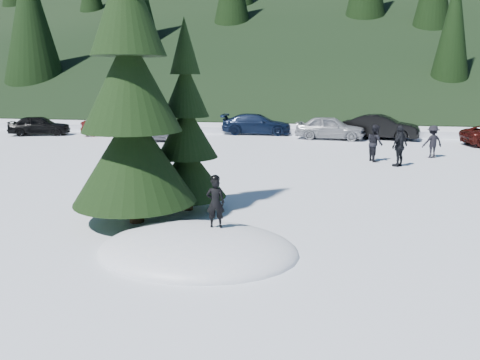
% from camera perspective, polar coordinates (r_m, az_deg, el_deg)
% --- Properties ---
extents(ground, '(200.00, 200.00, 0.00)m').
position_cam_1_polar(ground, '(10.48, -5.15, -8.67)').
color(ground, white).
rests_on(ground, ground).
extents(snow_mound, '(4.48, 3.52, 0.96)m').
position_cam_1_polar(snow_mound, '(10.48, -5.15, -8.67)').
color(snow_mound, white).
rests_on(snow_mound, ground).
extents(forest_hillside, '(200.00, 60.00, 25.00)m').
position_cam_1_polar(forest_hillside, '(64.05, 8.89, 19.97)').
color(forest_hillside, black).
rests_on(forest_hillside, ground).
extents(spruce_tall, '(3.20, 3.20, 8.60)m').
position_cam_1_polar(spruce_tall, '(12.25, -13.17, 10.00)').
color(spruce_tall, black).
rests_on(spruce_tall, ground).
extents(spruce_short, '(2.20, 2.20, 5.37)m').
position_cam_1_polar(spruce_short, '(13.30, -6.51, 5.13)').
color(spruce_short, black).
rests_on(spruce_short, ground).
extents(child_skier, '(0.44, 0.33, 1.12)m').
position_cam_1_polar(child_skier, '(10.40, -3.01, -2.78)').
color(child_skier, black).
rests_on(child_skier, snow_mound).
extents(adult_0, '(0.89, 0.99, 1.69)m').
position_cam_1_polar(adult_0, '(22.40, 16.13, 4.35)').
color(adult_0, black).
rests_on(adult_0, ground).
extents(adult_1, '(1.00, 1.07, 1.77)m').
position_cam_1_polar(adult_1, '(21.33, 18.88, 3.91)').
color(adult_1, black).
rests_on(adult_1, ground).
extents(adult_2, '(1.15, 0.92, 1.56)m').
position_cam_1_polar(adult_2, '(24.32, 22.41, 4.34)').
color(adult_2, black).
rests_on(adult_2, ground).
extents(car_0, '(4.19, 2.67, 1.33)m').
position_cam_1_polar(car_0, '(34.39, -23.24, 6.14)').
color(car_0, black).
rests_on(car_0, ground).
extents(car_1, '(4.31, 2.73, 1.34)m').
position_cam_1_polar(car_1, '(32.72, -15.15, 6.45)').
color(car_1, '#3D0C0B').
rests_on(car_1, ground).
extents(car_2, '(4.72, 2.79, 1.23)m').
position_cam_1_polar(car_2, '(29.21, -9.67, 5.94)').
color(car_2, '#54555D').
rests_on(car_2, ground).
extents(car_3, '(4.86, 2.09, 1.40)m').
position_cam_1_polar(car_3, '(32.19, 2.08, 6.83)').
color(car_3, black).
rests_on(car_3, ground).
extents(car_4, '(4.48, 2.24, 1.47)m').
position_cam_1_polar(car_4, '(30.01, 10.95, 6.28)').
color(car_4, gray).
rests_on(car_4, ground).
extents(car_5, '(4.88, 2.64, 1.53)m').
position_cam_1_polar(car_5, '(30.88, 16.80, 6.21)').
color(car_5, black).
rests_on(car_5, ground).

